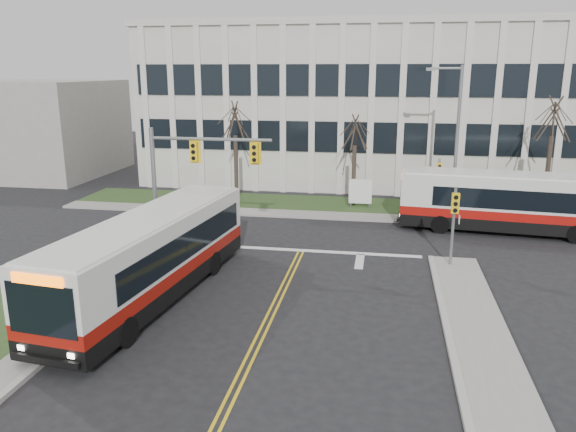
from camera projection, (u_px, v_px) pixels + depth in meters
The scene contains 18 objects.
ground at pixel (269, 319), 20.75m from camera, with size 120.00×120.00×0.00m, color black.
sidewalk_west at pixel (11, 369), 17.12m from camera, with size 1.20×26.00×0.14m, color #9E9B93.
sidewalk_east at pixel (509, 418), 14.72m from camera, with size 2.00×26.00×0.14m, color #9E9B93.
sidewalk_cross at pixel (399, 219), 34.39m from camera, with size 44.00×1.60×0.14m, color #9E9B93.
building_lawn at pixel (398, 208), 37.06m from camera, with size 44.00×5.00×0.12m, color #2A471E.
office_building at pixel (399, 106), 46.99m from camera, with size 40.00×16.00×12.00m, color silver.
building_annex at pixel (37, 128), 48.81m from camera, with size 12.00×12.00×8.00m, color #9E9B93.
mast_arm_signal at pixel (185, 168), 27.42m from camera, with size 6.11×0.38×6.20m.
signal_pole_near at pixel (454, 215), 25.50m from camera, with size 0.34×0.39×3.80m.
signal_pole_far at pixel (438, 180), 33.60m from camera, with size 0.34×0.39×3.80m.
streetlight at pixel (454, 134), 33.54m from camera, with size 2.15×0.25×9.20m.
directory_sign at pixel (360, 192), 36.71m from camera, with size 1.50×0.12×2.00m.
tree_left at pixel (235, 122), 37.50m from camera, with size 1.80×1.80×7.70m.
tree_mid at pixel (355, 134), 36.52m from camera, with size 1.80×1.80×6.82m.
tree_right at pixel (553, 121), 34.09m from camera, with size 1.80×1.80×8.25m.
bus_main at pixel (151, 258), 22.27m from camera, with size 2.71×12.51×3.34m, color silver, non-canonical shape.
bus_cross at pixel (514, 204), 31.28m from camera, with size 2.67×12.33×3.29m, color silver, non-canonical shape.
newspaper_box_blue at pixel (111, 284), 22.83m from camera, with size 0.50×0.45×0.95m, color navy.
Camera 1 is at (3.97, -18.70, 8.94)m, focal length 35.00 mm.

